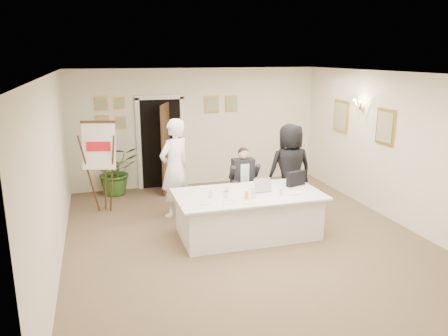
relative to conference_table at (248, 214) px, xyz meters
name	(u,v)px	position (x,y,z in m)	size (l,w,h in m)	color
floor	(245,237)	(-0.09, -0.09, -0.39)	(7.00, 7.00, 0.00)	brown
ceiling	(247,74)	(-0.09, -0.09, 2.41)	(6.00, 7.00, 0.02)	white
wall_back	(198,127)	(-0.09, 3.41, 1.01)	(6.00, 0.10, 2.80)	white
wall_front	(371,244)	(-0.09, -3.59, 1.01)	(6.00, 0.10, 2.80)	white
wall_left	(54,173)	(-3.09, -0.09, 1.01)	(0.10, 7.00, 2.80)	white
wall_right	(398,149)	(2.91, -0.09, 1.01)	(0.10, 7.00, 2.80)	white
doorway	(163,145)	(-0.97, 3.23, 0.65)	(1.14, 0.86, 2.20)	black
pictures_back_wall	(164,110)	(-0.89, 3.38, 1.46)	(3.40, 0.06, 0.80)	gold
pictures_right_wall	(361,121)	(2.88, 1.11, 1.36)	(0.06, 2.20, 0.80)	gold
wall_sconce	(359,104)	(2.81, 1.11, 1.71)	(0.20, 0.30, 0.24)	#C6893F
conference_table	(248,214)	(0.00, 0.00, 0.00)	(2.52, 1.35, 0.78)	white
seated_man	(244,181)	(0.28, 1.06, 0.29)	(0.58, 0.62, 1.36)	black
flip_chart	(102,172)	(-2.39, 1.93, 0.45)	(0.66, 0.48, 1.83)	#321E0F
standing_man	(175,168)	(-1.04, 1.33, 0.57)	(0.71, 0.46, 1.93)	white
standing_woman	(290,169)	(1.15, 0.81, 0.52)	(0.89, 0.58, 1.82)	black
potted_palm	(115,170)	(-2.09, 3.11, 0.16)	(0.99, 0.86, 1.10)	#2D561C
laptop	(260,183)	(0.25, 0.09, 0.52)	(0.31, 0.34, 0.28)	#B7BABC
laptop_bag	(296,178)	(0.99, 0.19, 0.52)	(0.38, 0.11, 0.27)	black
paper_stack	(294,193)	(0.74, -0.26, 0.40)	(0.27, 0.19, 0.03)	white
plate_left	(206,203)	(-0.84, -0.32, 0.39)	(0.23, 0.23, 0.01)	white
plate_mid	(230,202)	(-0.45, -0.39, 0.39)	(0.24, 0.24, 0.01)	white
plate_near	(250,202)	(-0.15, -0.47, 0.39)	(0.23, 0.23, 0.01)	white
glass_a	(211,194)	(-0.69, -0.06, 0.45)	(0.06, 0.06, 0.14)	silver
glass_b	(254,194)	(-0.01, -0.29, 0.45)	(0.07, 0.07, 0.14)	silver
glass_c	(281,192)	(0.49, -0.28, 0.45)	(0.06, 0.06, 0.14)	silver
glass_d	(227,189)	(-0.34, 0.13, 0.45)	(0.07, 0.07, 0.14)	silver
oj_glass	(246,195)	(-0.14, -0.30, 0.45)	(0.07, 0.07, 0.13)	orange
steel_jug	(226,194)	(-0.44, -0.12, 0.44)	(0.08, 0.08, 0.11)	silver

